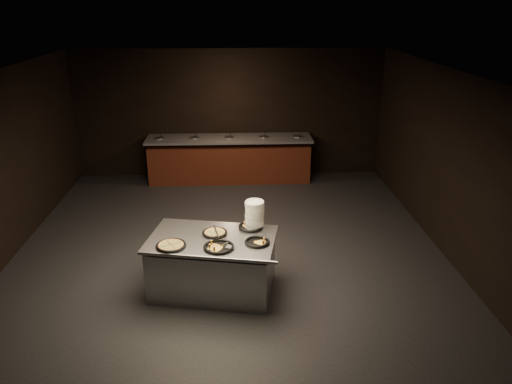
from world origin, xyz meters
TOP-DOWN VIEW (x-y plane):
  - room at (0.00, 0.00)m, footprint 7.02×8.02m
  - salad_bar at (0.00, 3.56)m, footprint 3.70×0.83m
  - serving_counter at (-0.23, -1.09)m, footprint 1.91×1.43m
  - plate_stack at (0.38, -0.77)m, footprint 0.27×0.27m
  - pan_veggie_whole at (-0.76, -1.32)m, footprint 0.40×0.40m
  - pan_cheese_whole at (-0.19, -0.97)m, footprint 0.35×0.35m
  - pan_cheese_slices_a at (0.32, -0.79)m, footprint 0.36×0.36m
  - pan_cheese_slices_b at (-0.12, -1.40)m, footprint 0.41×0.41m
  - pan_veggie_slices at (0.39, -1.28)m, footprint 0.34×0.34m
  - server_left at (-0.18, -1.08)m, footprint 0.20×0.32m
  - server_right at (-0.09, -1.37)m, footprint 0.35×0.17m

SIDE VIEW (x-z plane):
  - serving_counter at x=-0.23m, z-range -0.02..0.81m
  - salad_bar at x=0.00m, z-range -0.15..1.03m
  - pan_cheese_slices_b at x=-0.12m, z-range 0.82..0.86m
  - pan_cheese_slices_a at x=0.32m, z-range 0.82..0.86m
  - pan_veggie_slices at x=0.39m, z-range 0.82..0.86m
  - pan_cheese_whole at x=-0.19m, z-range 0.83..0.87m
  - pan_veggie_whole at x=-0.76m, z-range 0.83..0.87m
  - server_left at x=-0.18m, z-range 0.82..0.99m
  - server_right at x=-0.09m, z-range 0.82..1.00m
  - plate_stack at x=0.38m, z-range 0.83..1.22m
  - room at x=0.00m, z-range -0.01..2.91m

